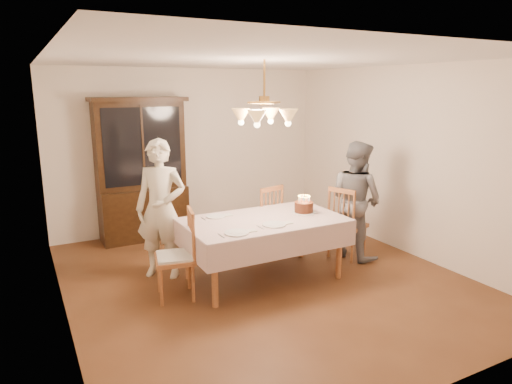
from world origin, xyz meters
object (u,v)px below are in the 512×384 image
china_hutch (141,172)px  dining_table (264,225)px  birthday_cake (304,208)px  elderly_woman (161,209)px  chair_far_side (263,224)px

china_hutch → dining_table: bearing=-68.5°
china_hutch → birthday_cake: (1.46, -2.25, -0.21)m
elderly_woman → birthday_cake: 1.76m
chair_far_side → birthday_cake: (0.18, -0.74, 0.38)m
china_hutch → elderly_woman: 1.60m
chair_far_side → elderly_woman: bearing=-177.1°
chair_far_side → birthday_cake: chair_far_side is taller
birthday_cake → china_hutch: bearing=123.0°
chair_far_side → elderly_woman: elderly_woman is taller
dining_table → chair_far_side: size_ratio=1.90×
elderly_woman → dining_table: bearing=2.7°
china_hutch → elderly_woman: size_ratio=1.26×
china_hutch → elderly_woman: bearing=-96.1°
china_hutch → birthday_cake: size_ratio=7.20×
chair_far_side → elderly_woman: 1.51m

